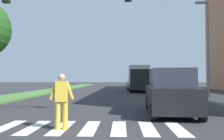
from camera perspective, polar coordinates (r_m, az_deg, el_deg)
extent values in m
plane|color=#2D2D30|center=(28.43, 0.42, -5.26)|extent=(140.00, 140.00, 0.00)
cube|color=silver|center=(8.32, -24.62, -12.63)|extent=(0.45, 2.20, 0.01)
cube|color=silver|center=(7.96, -18.68, -13.20)|extent=(0.45, 2.20, 0.01)
cube|color=silver|center=(7.69, -12.23, -13.66)|extent=(0.45, 2.20, 0.01)
cube|color=silver|center=(7.52, -5.37, -13.96)|extent=(0.45, 2.20, 0.01)
cube|color=silver|center=(7.45, 1.71, -14.08)|extent=(0.45, 2.20, 0.01)
cube|color=silver|center=(7.50, 8.82, -13.98)|extent=(0.45, 2.20, 0.01)
cube|color=silver|center=(7.65, 15.73, -13.69)|extent=(0.45, 2.20, 0.01)
cube|color=#477A38|center=(27.81, -15.90, -5.09)|extent=(2.88, 64.00, 0.15)
cube|color=#9E9991|center=(27.39, 17.87, -5.12)|extent=(3.00, 64.00, 0.15)
cylinder|color=slate|center=(19.66, 22.61, 4.90)|extent=(0.14, 0.14, 7.50)
cube|color=gray|center=(20.26, 21.08, 15.24)|extent=(0.90, 0.24, 0.16)
cylinder|color=gold|center=(7.30, -11.48, -10.93)|extent=(0.19, 0.19, 0.85)
cylinder|color=gold|center=(7.31, -13.23, -10.91)|extent=(0.19, 0.19, 0.85)
cube|color=gold|center=(7.22, -12.31, -5.15)|extent=(0.42, 0.32, 0.62)
cylinder|color=gold|center=(7.22, -10.40, -4.92)|extent=(0.28, 0.15, 0.58)
cylinder|color=gold|center=(7.24, -14.21, -4.89)|extent=(0.28, 0.15, 0.58)
sphere|color=tan|center=(7.21, -12.28, -1.82)|extent=(0.26, 0.26, 0.22)
cube|color=black|center=(10.63, 14.08, -6.63)|extent=(2.18, 4.71, 0.96)
cube|color=#2D333D|center=(10.37, 14.21, -1.91)|extent=(1.83, 2.63, 0.79)
cylinder|color=black|center=(12.42, 8.86, -7.78)|extent=(0.26, 0.65, 0.64)
cylinder|color=black|center=(12.62, 16.84, -7.62)|extent=(0.26, 0.65, 0.64)
cylinder|color=black|center=(8.75, 10.10, -10.16)|extent=(0.26, 0.65, 0.64)
cylinder|color=black|center=(9.04, 21.33, -9.79)|extent=(0.26, 0.65, 0.64)
cube|color=#474C51|center=(31.82, 5.51, -3.78)|extent=(2.06, 4.17, 0.82)
cube|color=#2D333D|center=(32.01, 5.46, -2.43)|extent=(1.70, 1.93, 0.67)
cylinder|color=black|center=(30.36, 7.41, -4.44)|extent=(0.26, 0.65, 0.64)
cylinder|color=black|center=(30.16, 4.30, -4.46)|extent=(0.26, 0.65, 0.64)
cylinder|color=black|center=(33.50, 6.60, -4.22)|extent=(0.26, 0.65, 0.64)
cylinder|color=black|center=(33.32, 3.78, -4.24)|extent=(0.26, 0.65, 0.64)
cube|color=black|center=(25.32, 7.06, -2.34)|extent=(2.30, 2.00, 2.20)
cube|color=beige|center=(28.41, 6.56, -1.72)|extent=(2.30, 4.20, 2.70)
cylinder|color=black|center=(25.45, 9.44, -4.58)|extent=(0.30, 0.90, 0.90)
cylinder|color=black|center=(25.28, 4.70, -4.62)|extent=(0.30, 0.90, 0.90)
cylinder|color=black|center=(29.57, 8.46, -4.24)|extent=(0.30, 0.90, 0.90)
cylinder|color=black|center=(29.43, 4.37, -4.27)|extent=(0.30, 0.90, 0.90)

